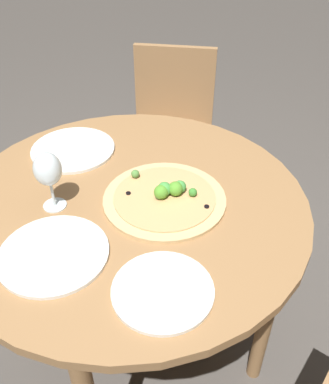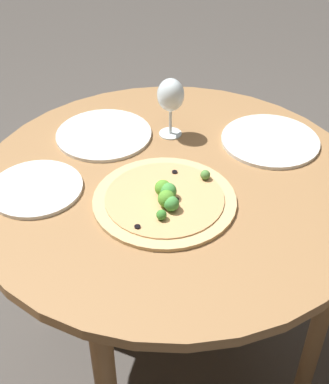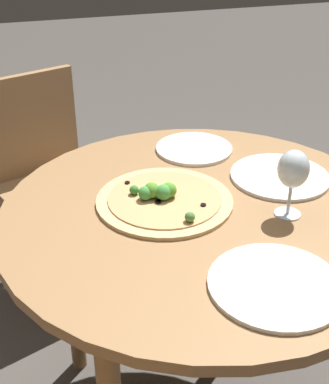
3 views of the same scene
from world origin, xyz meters
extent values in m
plane|color=#4C4742|center=(0.00, 0.00, 0.00)|extent=(12.00, 12.00, 0.00)
cylinder|color=olive|center=(0.00, 0.00, 0.76)|extent=(1.01, 1.01, 0.03)
cylinder|color=olive|center=(0.31, -0.31, 0.37)|extent=(0.05, 0.05, 0.74)
cylinder|color=olive|center=(-0.31, 0.31, 0.37)|extent=(0.05, 0.05, 0.74)
cylinder|color=olive|center=(0.31, 0.31, 0.37)|extent=(0.05, 0.05, 0.74)
cube|color=#997047|center=(0.53, 0.60, 0.43)|extent=(0.56, 0.56, 0.04)
cube|color=#997047|center=(0.65, 0.74, 0.66)|extent=(0.31, 0.27, 0.41)
cylinder|color=#997047|center=(0.29, 0.59, 0.21)|extent=(0.04, 0.04, 0.41)
cylinder|color=#997047|center=(0.55, 0.36, 0.21)|extent=(0.04, 0.04, 0.41)
cylinder|color=#997047|center=(0.51, 0.84, 0.21)|extent=(0.04, 0.04, 0.41)
cylinder|color=#997047|center=(0.77, 0.62, 0.21)|extent=(0.04, 0.04, 0.41)
cylinder|color=tan|center=(0.08, -0.06, 0.77)|extent=(0.35, 0.35, 0.01)
cylinder|color=tan|center=(0.08, -0.06, 0.78)|extent=(0.29, 0.29, 0.00)
sphere|color=#469842|center=(0.13, -0.06, 0.80)|extent=(0.04, 0.04, 0.04)
sphere|color=#51843D|center=(0.06, 0.07, 0.80)|extent=(0.02, 0.02, 0.02)
sphere|color=#479A42|center=(0.08, -0.05, 0.80)|extent=(0.04, 0.04, 0.04)
sphere|color=#3B8530|center=(0.15, -0.10, 0.80)|extent=(0.02, 0.02, 0.02)
sphere|color=#54992E|center=(0.07, -0.06, 0.80)|extent=(0.04, 0.04, 0.04)
sphere|color=#53823A|center=(0.06, -0.06, 0.80)|extent=(0.03, 0.03, 0.03)
sphere|color=#54982E|center=(0.11, -0.07, 0.80)|extent=(0.04, 0.04, 0.04)
cylinder|color=black|center=(0.08, -0.06, 0.79)|extent=(0.01, 0.01, 0.00)
cylinder|color=black|center=(0.10, -0.04, 0.79)|extent=(0.01, 0.01, 0.00)
cylinder|color=black|center=(0.15, -0.16, 0.79)|extent=(0.01, 0.01, 0.00)
cylinder|color=black|center=(0.10, -0.04, 0.79)|extent=(0.01, 0.01, 0.00)
cylinder|color=black|center=(0.00, 0.01, 0.79)|extent=(0.01, 0.01, 0.00)
cylinder|color=silver|center=(-0.19, 0.09, 0.77)|extent=(0.06, 0.06, 0.00)
cylinder|color=silver|center=(-0.19, 0.09, 0.81)|extent=(0.01, 0.01, 0.07)
ellipsoid|color=silver|center=(-0.19, 0.09, 0.89)|extent=(0.07, 0.07, 0.09)
cylinder|color=silver|center=(-0.03, 0.32, 0.77)|extent=(0.27, 0.27, 0.01)
cylinder|color=silver|center=(-0.26, -0.09, 0.77)|extent=(0.27, 0.27, 0.01)
cylinder|color=silver|center=(-0.10, -0.32, 0.77)|extent=(0.23, 0.23, 0.01)
camera|label=1|loc=(-0.43, -0.84, 1.54)|focal=40.00mm
camera|label=2|loc=(0.98, -0.48, 1.59)|focal=50.00mm
camera|label=3|loc=(0.43, 1.05, 1.46)|focal=50.00mm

